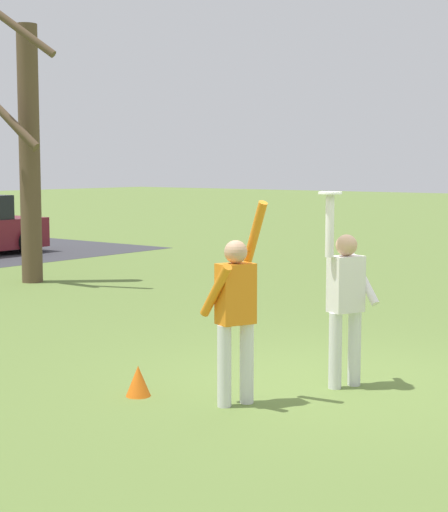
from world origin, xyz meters
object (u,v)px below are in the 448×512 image
object	(u,v)px
frisbee_disc	(330,193)
bare_tree_tall	(27,146)
person_defender	(236,308)
field_cone_orange	(138,381)
person_catcher	(346,297)

from	to	relation	value
frisbee_disc	bare_tree_tall	size ratio (longest dim) A/B	0.04
person_defender	field_cone_orange	xyz separation A→B (m)	(-0.37, 0.99, -0.82)
frisbee_disc	field_cone_orange	xyz separation A→B (m)	(-1.43, 1.41, -1.93)
person_defender	frisbee_disc	size ratio (longest dim) A/B	8.23
frisbee_disc	field_cone_orange	bearing A→B (deg)	135.33
bare_tree_tall	field_cone_orange	xyz separation A→B (m)	(-4.83, -7.65, -2.59)
person_catcher	person_defender	xyz separation A→B (m)	(-1.27, 0.51, -0.00)
person_defender	field_cone_orange	size ratio (longest dim) A/B	6.38
person_catcher	bare_tree_tall	size ratio (longest dim) A/B	0.36
frisbee_disc	field_cone_orange	size ratio (longest dim) A/B	0.78
bare_tree_tall	field_cone_orange	world-z (taller)	bare_tree_tall
person_catcher	frisbee_disc	bearing A→B (deg)	0.00
frisbee_disc	bare_tree_tall	bearing A→B (deg)	69.42
person_defender	field_cone_orange	world-z (taller)	person_defender
person_catcher	bare_tree_tall	world-z (taller)	bare_tree_tall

